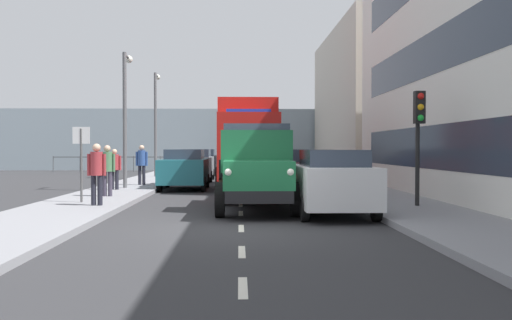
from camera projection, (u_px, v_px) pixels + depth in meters
ground_plane at (240, 192)px, 22.52m from camera, size 80.00×80.00×0.00m
sidewalk_left at (356, 190)px, 22.66m from camera, size 2.77×40.57×0.15m
sidewalk_right at (123, 190)px, 22.38m from camera, size 2.77×40.57×0.15m
road_centreline_markings at (240, 194)px, 21.26m from camera, size 0.12×35.77×0.01m
building_far_block at (382, 104)px, 37.31m from camera, size 6.91×15.88×9.56m
sea_horizon at (240, 140)px, 45.74m from camera, size 80.00×0.80×5.00m
seawall_railing at (240, 160)px, 42.17m from camera, size 28.08×0.08×1.20m
truck_vintage_green at (256, 169)px, 15.47m from camera, size 2.17×5.64×2.43m
lorry_cargo_red at (247, 141)px, 24.62m from camera, size 2.58×8.20×3.87m
car_white_kerbside_near at (332, 181)px, 14.56m from camera, size 1.91×4.17×1.72m
car_maroon_kerbside_1 at (308, 173)px, 19.68m from camera, size 1.85×4.03×1.72m
car_red_kerbside_2 at (293, 168)px, 25.16m from camera, size 1.76×4.01×1.72m
car_navy_kerbside_3 at (283, 164)px, 31.08m from camera, size 1.77×4.12×1.72m
car_teal_oppositeside_0 at (185, 169)px, 23.84m from camera, size 1.97×4.05×1.72m
car_grey_oppositeside_1 at (196, 164)px, 30.23m from camera, size 1.88×4.15×1.72m
car_black_oppositeside_2 at (204, 162)px, 36.73m from camera, size 1.81×4.00×1.72m
pedestrian_couple_a at (97, 169)px, 15.68m from camera, size 0.53×0.34×1.74m
pedestrian_by_lamp at (107, 166)px, 18.70m from camera, size 0.53×0.34×1.72m
pedestrian_couple_b at (114, 166)px, 21.73m from camera, size 0.53×0.34×1.59m
pedestrian_strolling at (142, 161)px, 24.59m from camera, size 0.53×0.34×1.76m
traffic_light_near at (419, 123)px, 15.49m from camera, size 0.28×0.41×3.20m
lamp_post_promenade at (126, 106)px, 22.90m from camera, size 0.32×1.14×5.55m
lamp_post_far at (156, 114)px, 32.29m from camera, size 0.32×1.14×6.01m
street_sign at (81, 151)px, 16.60m from camera, size 0.50×0.07×2.25m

